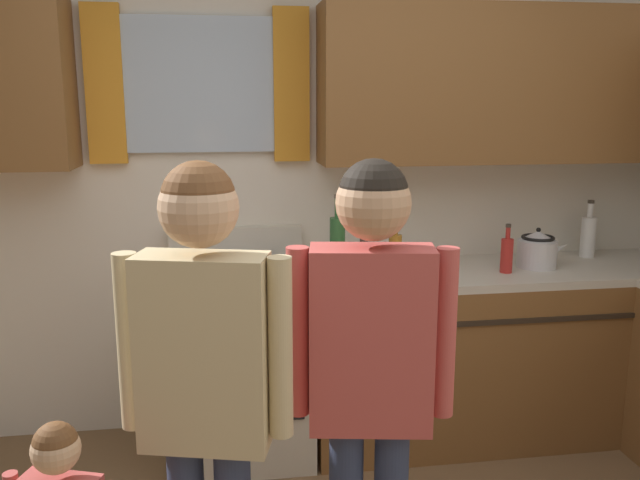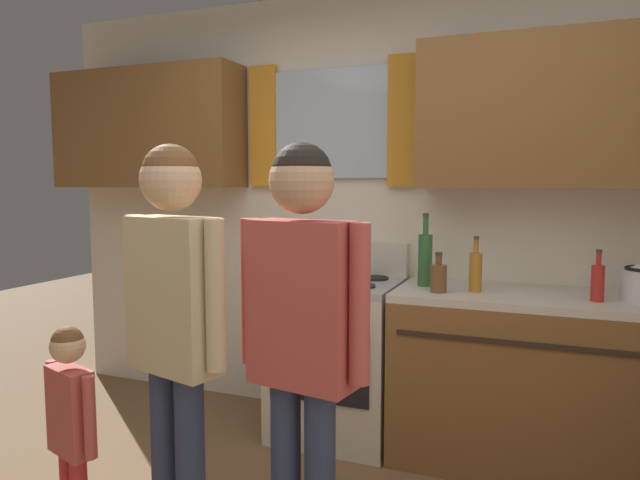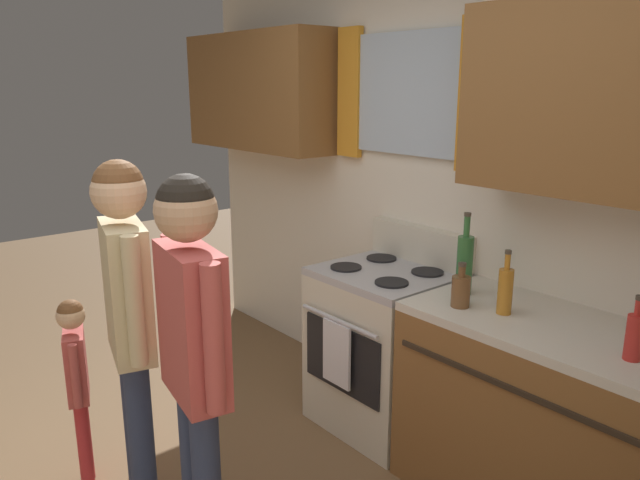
% 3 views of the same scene
% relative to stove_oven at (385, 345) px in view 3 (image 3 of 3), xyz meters
% --- Properties ---
extents(back_wall_unit, '(4.60, 0.42, 2.60)m').
position_rel_stove_oven_xyz_m(back_wall_unit, '(0.26, 0.27, 1.05)').
color(back_wall_unit, silver).
rests_on(back_wall_unit, ground).
extents(stove_oven, '(0.68, 0.67, 1.10)m').
position_rel_stove_oven_xyz_m(stove_oven, '(0.00, 0.00, 0.00)').
color(stove_oven, beige).
rests_on(stove_oven, ground).
extents(bottle_sauce_red, '(0.06, 0.06, 0.25)m').
position_rel_stove_oven_xyz_m(bottle_sauce_red, '(1.33, -0.10, 0.53)').
color(bottle_sauce_red, red).
rests_on(bottle_sauce_red, kitchen_counter_run).
extents(bottle_wine_green, '(0.08, 0.08, 0.39)m').
position_rel_stove_oven_xyz_m(bottle_wine_green, '(0.49, 0.01, 0.58)').
color(bottle_wine_green, '#2D6633').
rests_on(bottle_wine_green, kitchen_counter_run).
extents(bottle_oil_amber, '(0.06, 0.06, 0.29)m').
position_rel_stove_oven_xyz_m(bottle_oil_amber, '(0.76, -0.06, 0.54)').
color(bottle_oil_amber, '#B27223').
rests_on(bottle_oil_amber, kitchen_counter_run).
extents(bottle_squat_brown, '(0.08, 0.08, 0.21)m').
position_rel_stove_oven_xyz_m(bottle_squat_brown, '(0.59, -0.14, 0.51)').
color(bottle_squat_brown, brown).
rests_on(bottle_squat_brown, kitchen_counter_run).
extents(adult_holding_child, '(0.48, 0.24, 1.59)m').
position_rel_stove_oven_xyz_m(adult_holding_child, '(-0.13, -1.37, 0.53)').
color(adult_holding_child, '#2D3856').
rests_on(adult_holding_child, ground).
extents(adult_in_plaid, '(0.49, 0.21, 1.59)m').
position_rel_stove_oven_xyz_m(adult_in_plaid, '(0.35, -1.34, 0.53)').
color(adult_in_plaid, '#2D3856').
rests_on(adult_in_plaid, ground).
extents(small_child, '(0.30, 0.15, 0.94)m').
position_rel_stove_oven_xyz_m(small_child, '(-0.51, -1.49, 0.12)').
color(small_child, red).
rests_on(small_child, ground).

